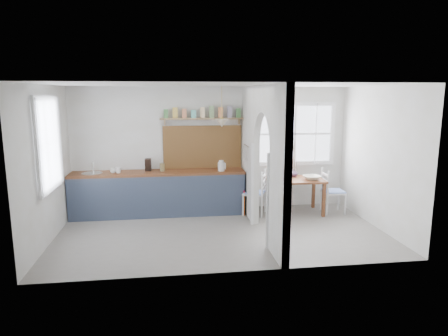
{
  "coord_description": "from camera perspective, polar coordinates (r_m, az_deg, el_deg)",
  "views": [
    {
      "loc": [
        -0.89,
        -6.75,
        2.45
      ],
      "look_at": [
        0.09,
        0.39,
        1.11
      ],
      "focal_mm": 32.0,
      "sensor_mm": 36.0,
      "label": 1
    }
  ],
  "objects": [
    {
      "name": "backsplash",
      "position": [
        8.42,
        -3.09,
        3.02
      ],
      "size": [
        1.65,
        0.03,
        0.9
      ],
      "primitive_type": "cube",
      "color": "brown",
      "rests_on": "walls"
    },
    {
      "name": "floor",
      "position": [
        7.23,
        -0.3,
        -9.26
      ],
      "size": [
        5.8,
        3.2,
        0.01
      ],
      "primitive_type": "cube",
      "color": "gray",
      "rests_on": "ground"
    },
    {
      "name": "sink",
      "position": [
        8.34,
        -18.31,
        -0.78
      ],
      "size": [
        0.4,
        0.4,
        0.02
      ],
      "primitive_type": "cylinder",
      "color": "silver",
      "rests_on": "counter"
    },
    {
      "name": "utensil_rail",
      "position": [
        7.86,
        3.25,
        3.21
      ],
      "size": [
        0.02,
        0.5,
        0.02
      ],
      "primitive_type": "cylinder",
      "rotation": [
        1.57,
        0.0,
        0.0
      ],
      "color": "silver",
      "rests_on": "partition"
    },
    {
      "name": "shelf",
      "position": [
        8.28,
        -3.09,
        7.46
      ],
      "size": [
        1.75,
        0.2,
        0.21
      ],
      "color": "#886851",
      "rests_on": "walls"
    },
    {
      "name": "partition",
      "position": [
        7.06,
        5.28,
        2.36
      ],
      "size": [
        0.12,
        3.2,
        2.6
      ],
      "color": "silver",
      "rests_on": "floor"
    },
    {
      "name": "towel_orange",
      "position": [
        8.14,
        2.89,
        -5.15
      ],
      "size": [
        0.02,
        0.03,
        0.49
      ],
      "primitive_type": "cube",
      "color": "#DE5410",
      "rests_on": "counter"
    },
    {
      "name": "ceiling",
      "position": [
        6.81,
        -0.32,
        11.81
      ],
      "size": [
        5.8,
        3.2,
        0.01
      ],
      "primitive_type": "cube",
      "color": "silver",
      "rests_on": "walls"
    },
    {
      "name": "chair_left",
      "position": [
        8.22,
        4.35,
        -3.46
      ],
      "size": [
        0.56,
        0.56,
        0.93
      ],
      "primitive_type": null,
      "rotation": [
        0.0,
        0.0,
        -1.98
      ],
      "color": "silver",
      "rests_on": "floor"
    },
    {
      "name": "mug_a",
      "position": [
        8.2,
        -14.86,
        -0.3
      ],
      "size": [
        0.16,
        0.16,
        0.12
      ],
      "primitive_type": "imported",
      "rotation": [
        0.0,
        0.0,
        -0.28
      ],
      "color": "white",
      "rests_on": "counter"
    },
    {
      "name": "mug_b",
      "position": [
        8.24,
        -15.56,
        -0.34
      ],
      "size": [
        0.16,
        0.16,
        0.1
      ],
      "primitive_type": "imported",
      "rotation": [
        0.0,
        0.0,
        -0.36
      ],
      "color": "silver",
      "rests_on": "counter"
    },
    {
      "name": "dining_table",
      "position": [
        8.45,
        9.97,
        -3.93
      ],
      "size": [
        1.19,
        0.82,
        0.73
      ],
      "primitive_type": null,
      "rotation": [
        0.0,
        0.0,
        -0.04
      ],
      "color": "brown",
      "rests_on": "floor"
    },
    {
      "name": "plate",
      "position": [
        8.18,
        7.94,
        -1.67
      ],
      "size": [
        0.17,
        0.17,
        0.01
      ],
      "primitive_type": "cylinder",
      "rotation": [
        0.0,
        0.0,
        -0.05
      ],
      "color": "#302627",
      "rests_on": "dining_table"
    },
    {
      "name": "kettle",
      "position": [
        8.13,
        -0.41,
        0.33
      ],
      "size": [
        0.23,
        0.21,
        0.22
      ],
      "primitive_type": null,
      "rotation": [
        0.0,
        0.0,
        0.42
      ],
      "color": "white",
      "rests_on": "counter"
    },
    {
      "name": "pendant_lamp",
      "position": [
        7.99,
        -0.32,
        6.45
      ],
      "size": [
        0.26,
        0.26,
        0.16
      ],
      "primitive_type": "cone",
      "color": "#F4E9CA",
      "rests_on": "ceiling"
    },
    {
      "name": "bowl",
      "position": [
        8.33,
        12.44,
        -1.35
      ],
      "size": [
        0.4,
        0.4,
        0.08
      ],
      "primitive_type": "imported",
      "rotation": [
        0.0,
        0.0,
        0.18
      ],
      "color": "white",
      "rests_on": "dining_table"
    },
    {
      "name": "table_cup",
      "position": [
        8.21,
        9.12,
        -1.42
      ],
      "size": [
        0.1,
        0.1,
        0.08
      ],
      "primitive_type": "imported",
      "rotation": [
        0.0,
        0.0,
        -0.26
      ],
      "color": "#6B9367",
      "rests_on": "dining_table"
    },
    {
      "name": "knife_block",
      "position": [
        8.3,
        -10.79,
        0.46
      ],
      "size": [
        0.12,
        0.16,
        0.25
      ],
      "primitive_type": "cube",
      "rotation": [
        0.0,
        0.0,
        -0.05
      ],
      "color": "black",
      "rests_on": "counter"
    },
    {
      "name": "jar",
      "position": [
        8.22,
        -8.81,
        0.12
      ],
      "size": [
        0.11,
        0.11,
        0.16
      ],
      "primitive_type": "cylinder",
      "rotation": [
        0.0,
        0.0,
        -0.1
      ],
      "color": "brown",
      "rests_on": "counter"
    },
    {
      "name": "walls",
      "position": [
        6.9,
        -0.31,
        0.95
      ],
      "size": [
        5.81,
        3.21,
        2.6
      ],
      "color": "silver",
      "rests_on": "floor"
    },
    {
      "name": "towel_magenta",
      "position": [
        8.16,
        2.85,
        -4.93
      ],
      "size": [
        0.02,
        0.03,
        0.49
      ],
      "primitive_type": "cube",
      "color": "#DB154D",
      "rests_on": "counter"
    },
    {
      "name": "nook_window",
      "position": [
        8.77,
        10.11,
        4.81
      ],
      "size": [
        1.76,
        0.1,
        1.3
      ],
      "primitive_type": null,
      "color": "white",
      "rests_on": "walls"
    },
    {
      "name": "chair_right",
      "position": [
        8.62,
        15.37,
        -3.18
      ],
      "size": [
        0.44,
        0.44,
        0.92
      ],
      "primitive_type": null,
      "rotation": [
        0.0,
        0.0,
        1.52
      ],
      "color": "silver",
      "rests_on": "floor"
    },
    {
      "name": "kitchen_window",
      "position": [
        7.08,
        -24.05,
        3.14
      ],
      "size": [
        0.1,
        1.16,
        1.5
      ],
      "primitive_type": null,
      "color": "white",
      "rests_on": "walls"
    },
    {
      "name": "counter",
      "position": [
        8.32,
        -9.26,
        -3.47
      ],
      "size": [
        3.5,
        0.6,
        0.9
      ],
      "color": "brown",
      "rests_on": "floor"
    },
    {
      "name": "vase",
      "position": [
        8.54,
        9.97,
        -0.69
      ],
      "size": [
        0.21,
        0.21,
        0.17
      ],
      "primitive_type": "imported",
      "rotation": [
        0.0,
        0.0,
        -0.39
      ],
      "color": "#5B405F",
      "rests_on": "dining_table"
    }
  ]
}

